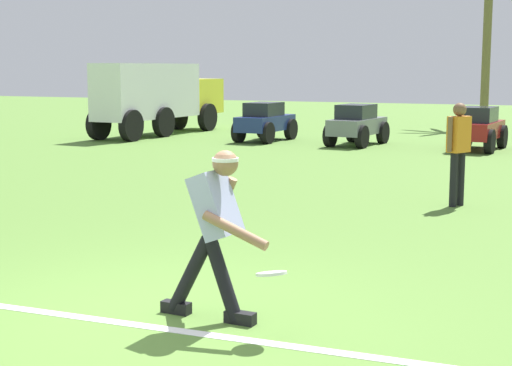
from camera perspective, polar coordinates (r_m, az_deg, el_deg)
ground_plane at (r=6.69m, az=-7.73°, el=-9.81°), size 80.00×80.00×0.00m
field_line_paint at (r=6.55m, az=-8.51°, el=-10.18°), size 25.24×1.00×0.01m
frisbee_thrower at (r=6.43m, az=-2.99°, el=-3.11°), size 1.08×0.50×1.43m
frisbee_in_flight at (r=6.05m, az=1.12°, el=-6.60°), size 0.34×0.34×0.07m
teammate_near_sideline at (r=12.15m, az=14.51°, el=2.75°), size 0.34×0.47×1.56m
parked_car_slot_a at (r=22.36m, az=0.66°, el=4.52°), size 1.20×2.25×1.10m
parked_car_slot_b at (r=21.33m, az=7.36°, el=4.26°), size 1.29×2.28×1.10m
parked_car_slot_c at (r=20.66m, az=15.87°, el=3.88°), size 1.24×2.26×1.10m
box_truck at (r=24.59m, az=-7.14°, el=6.37°), size 1.67×5.96×2.20m
palm_tree_far_left at (r=29.42m, az=16.49°, el=12.01°), size 3.18×3.43×6.63m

